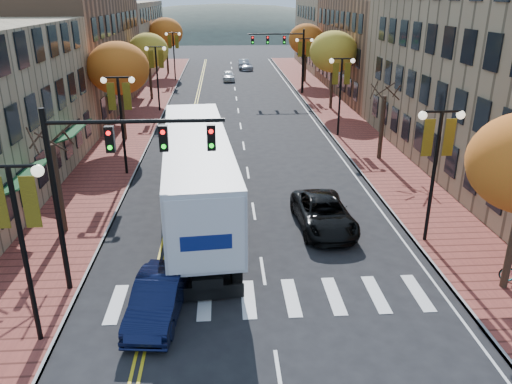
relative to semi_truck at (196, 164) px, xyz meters
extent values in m
plane|color=black|center=(2.85, -10.13, -2.58)|extent=(200.00, 200.00, 0.00)
cube|color=brown|center=(-6.15, 22.37, -2.50)|extent=(4.00, 85.00, 0.15)
cube|color=brown|center=(11.85, 22.37, -2.50)|extent=(4.00, 85.00, 0.15)
cube|color=brown|center=(-14.15, 25.87, 2.92)|extent=(12.00, 24.00, 11.00)
cube|color=#9E8966|center=(-14.15, 50.87, 2.17)|extent=(12.00, 26.00, 9.50)
cube|color=brown|center=(21.35, 31.87, 2.42)|extent=(15.00, 24.00, 10.00)
cube|color=#9E8966|center=(21.35, 53.87, 2.92)|extent=(15.00, 20.00, 11.00)
cylinder|color=#382619|center=(-6.15, -2.13, -0.33)|extent=(0.28, 0.28, 4.20)
cylinder|color=#382619|center=(-6.15, 13.87, 0.02)|extent=(0.28, 0.28, 4.90)
ellipsoid|color=#DB5219|center=(-6.15, 13.87, 2.88)|extent=(4.48, 4.48, 3.81)
cylinder|color=#382619|center=(-6.15, 29.87, -0.15)|extent=(0.28, 0.28, 4.55)
ellipsoid|color=yellow|center=(-6.15, 29.87, 2.49)|extent=(4.16, 4.16, 3.54)
cylinder|color=#382619|center=(-6.15, 47.87, 0.09)|extent=(0.28, 0.28, 5.04)
ellipsoid|color=#DB5219|center=(-6.15, 47.87, 3.04)|extent=(4.61, 4.61, 3.92)
cylinder|color=#382619|center=(11.85, 7.87, -0.33)|extent=(0.28, 0.28, 4.20)
cylinder|color=#382619|center=(11.85, 23.87, 0.02)|extent=(0.28, 0.28, 4.90)
ellipsoid|color=yellow|center=(11.85, 23.87, 2.88)|extent=(4.48, 4.48, 3.81)
cylinder|color=#382619|center=(11.85, 39.87, -0.05)|extent=(0.28, 0.28, 4.76)
ellipsoid|color=#DB5219|center=(11.85, 39.87, 2.73)|extent=(4.35, 4.35, 3.70)
cylinder|color=black|center=(-4.65, -10.13, 0.42)|extent=(0.16, 0.16, 6.00)
cylinder|color=black|center=(-4.65, -10.13, 3.42)|extent=(1.60, 0.10, 0.10)
sphere|color=#FFF2CC|center=(-3.85, -10.13, 3.27)|extent=(0.36, 0.36, 0.36)
cube|color=#AC9617|center=(-4.20, -10.13, 2.32)|extent=(0.45, 0.03, 1.60)
cylinder|color=black|center=(-4.65, 5.87, 0.42)|extent=(0.16, 0.16, 6.00)
cylinder|color=black|center=(-4.65, 5.87, 3.42)|extent=(1.60, 0.10, 0.10)
sphere|color=#FFF2CC|center=(-5.45, 5.87, 3.27)|extent=(0.36, 0.36, 0.36)
sphere|color=#FFF2CC|center=(-3.85, 5.87, 3.27)|extent=(0.36, 0.36, 0.36)
cube|color=#AC9617|center=(-5.10, 5.87, 2.32)|extent=(0.45, 0.03, 1.60)
cube|color=#AC9617|center=(-4.20, 5.87, 2.32)|extent=(0.45, 0.03, 1.60)
cylinder|color=black|center=(-4.65, 23.87, 0.42)|extent=(0.16, 0.16, 6.00)
cylinder|color=black|center=(-4.65, 23.87, 3.42)|extent=(1.60, 0.10, 0.10)
sphere|color=#FFF2CC|center=(-5.45, 23.87, 3.27)|extent=(0.36, 0.36, 0.36)
sphere|color=#FFF2CC|center=(-3.85, 23.87, 3.27)|extent=(0.36, 0.36, 0.36)
cube|color=#AC9617|center=(-5.10, 23.87, 2.32)|extent=(0.45, 0.03, 1.60)
cube|color=#AC9617|center=(-4.20, 23.87, 2.32)|extent=(0.45, 0.03, 1.60)
cylinder|color=black|center=(-4.65, 41.87, 0.42)|extent=(0.16, 0.16, 6.00)
cylinder|color=black|center=(-4.65, 41.87, 3.42)|extent=(1.60, 0.10, 0.10)
sphere|color=#FFF2CC|center=(-5.45, 41.87, 3.27)|extent=(0.36, 0.36, 0.36)
sphere|color=#FFF2CC|center=(-3.85, 41.87, 3.27)|extent=(0.36, 0.36, 0.36)
cube|color=#AC9617|center=(-5.10, 41.87, 2.32)|extent=(0.45, 0.03, 1.60)
cube|color=#AC9617|center=(-4.20, 41.87, 2.32)|extent=(0.45, 0.03, 1.60)
cylinder|color=black|center=(10.35, -4.13, 0.42)|extent=(0.16, 0.16, 6.00)
cylinder|color=black|center=(10.35, -4.13, 3.42)|extent=(1.60, 0.10, 0.10)
sphere|color=#FFF2CC|center=(9.55, -4.13, 3.27)|extent=(0.36, 0.36, 0.36)
sphere|color=#FFF2CC|center=(11.15, -4.13, 3.27)|extent=(0.36, 0.36, 0.36)
cube|color=#AC9617|center=(9.90, -4.13, 2.32)|extent=(0.45, 0.03, 1.60)
cube|color=#AC9617|center=(10.80, -4.13, 2.32)|extent=(0.45, 0.03, 1.60)
cylinder|color=black|center=(10.35, 13.87, 0.42)|extent=(0.16, 0.16, 6.00)
cylinder|color=black|center=(10.35, 13.87, 3.42)|extent=(1.60, 0.10, 0.10)
sphere|color=#FFF2CC|center=(9.55, 13.87, 3.27)|extent=(0.36, 0.36, 0.36)
sphere|color=#FFF2CC|center=(11.15, 13.87, 3.27)|extent=(0.36, 0.36, 0.36)
cube|color=#AC9617|center=(9.90, 13.87, 2.32)|extent=(0.45, 0.03, 1.60)
cube|color=#AC9617|center=(10.80, 13.87, 2.32)|extent=(0.45, 0.03, 1.60)
cylinder|color=black|center=(10.35, 31.87, 0.42)|extent=(0.16, 0.16, 6.00)
cylinder|color=black|center=(10.35, 31.87, 3.42)|extent=(1.60, 0.10, 0.10)
sphere|color=#FFF2CC|center=(9.55, 31.87, 3.27)|extent=(0.36, 0.36, 0.36)
sphere|color=#FFF2CC|center=(11.15, 31.87, 3.27)|extent=(0.36, 0.36, 0.36)
cube|color=#AC9617|center=(9.90, 31.87, 2.32)|extent=(0.45, 0.03, 1.60)
cube|color=#AC9617|center=(10.80, 31.87, 2.32)|extent=(0.45, 0.03, 1.60)
cylinder|color=black|center=(-4.55, -7.13, 0.92)|extent=(0.20, 0.20, 7.00)
cylinder|color=black|center=(-1.55, -7.13, 3.92)|extent=(6.00, 0.14, 0.14)
cube|color=black|center=(-2.45, -7.13, 3.32)|extent=(0.30, 0.25, 0.90)
sphere|color=#FF0C0C|center=(-2.45, -7.27, 3.57)|extent=(0.16, 0.16, 0.16)
cube|color=black|center=(-0.65, -7.13, 3.32)|extent=(0.30, 0.25, 0.90)
sphere|color=#FF0C0C|center=(-0.65, -7.27, 3.57)|extent=(0.16, 0.16, 0.16)
cube|color=black|center=(0.97, -7.13, 3.32)|extent=(0.30, 0.25, 0.90)
sphere|color=#FF0C0C|center=(0.97, -7.27, 3.57)|extent=(0.16, 0.16, 0.16)
cylinder|color=black|center=(10.25, 31.87, 0.92)|extent=(0.20, 0.20, 7.00)
cylinder|color=black|center=(7.25, 31.87, 3.92)|extent=(6.00, 0.14, 0.14)
cube|color=black|center=(8.15, 31.87, 3.32)|extent=(0.30, 0.25, 0.90)
sphere|color=#FF0C0C|center=(8.15, 31.73, 3.57)|extent=(0.16, 0.16, 0.16)
cube|color=black|center=(6.35, 31.87, 3.32)|extent=(0.30, 0.25, 0.90)
sphere|color=#FF0C0C|center=(6.35, 31.73, 3.57)|extent=(0.16, 0.16, 0.16)
cube|color=black|center=(4.73, 31.87, 3.32)|extent=(0.30, 0.25, 0.90)
sphere|color=#FF0C0C|center=(4.73, 31.73, 3.57)|extent=(0.16, 0.16, 0.16)
cube|color=black|center=(0.12, -1.41, -1.64)|extent=(2.29, 14.37, 0.39)
cube|color=silver|center=(0.12, -1.41, 0.29)|extent=(4.04, 14.52, 3.09)
cube|color=black|center=(-0.61, 7.38, -0.76)|extent=(3.02, 3.52, 2.76)
cylinder|color=black|center=(-0.56, -7.21, -2.03)|extent=(0.48, 1.13, 1.10)
cylinder|color=black|center=(1.75, -7.02, -2.03)|extent=(0.48, 1.13, 1.10)
cylinder|color=black|center=(-0.67, -5.90, -2.03)|extent=(0.48, 1.13, 1.10)
cylinder|color=black|center=(1.64, -5.70, -2.03)|extent=(0.48, 1.13, 1.10)
cylinder|color=black|center=(-1.66, 5.97, -2.03)|extent=(0.48, 1.13, 1.10)
cylinder|color=black|center=(0.65, 6.16, -2.03)|extent=(0.48, 1.13, 1.10)
cylinder|color=black|center=(-1.86, 8.38, -2.03)|extent=(0.48, 1.13, 1.10)
cylinder|color=black|center=(0.45, 8.57, -2.03)|extent=(0.48, 1.13, 1.10)
imported|color=black|center=(-1.00, -8.94, -1.86)|extent=(1.99, 4.52, 1.44)
imported|color=black|center=(6.06, -2.30, -1.84)|extent=(2.68, 5.41, 1.47)
imported|color=white|center=(2.21, 41.92, -1.93)|extent=(1.64, 3.81, 1.28)
imported|color=#B5B6BD|center=(4.89, 51.90, -1.96)|extent=(2.29, 4.44, 1.23)
imported|color=#B2B3BB|center=(4.63, 53.22, -1.87)|extent=(1.52, 4.30, 1.41)
camera|label=1|loc=(1.40, -23.73, 7.89)|focal=35.00mm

